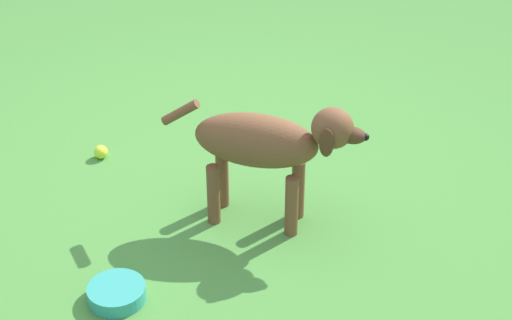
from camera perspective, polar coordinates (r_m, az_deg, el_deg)
ground at (r=3.70m, az=-2.50°, el=-1.77°), size 14.00×14.00×0.00m
dog at (r=3.27m, az=0.85°, el=1.13°), size 0.27×0.85×0.58m
tennis_ball_1 at (r=3.95m, az=-10.86°, el=0.56°), size 0.07×0.07×0.07m
water_bowl at (r=3.12m, az=-9.77°, el=-9.21°), size 0.22×0.22×0.06m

